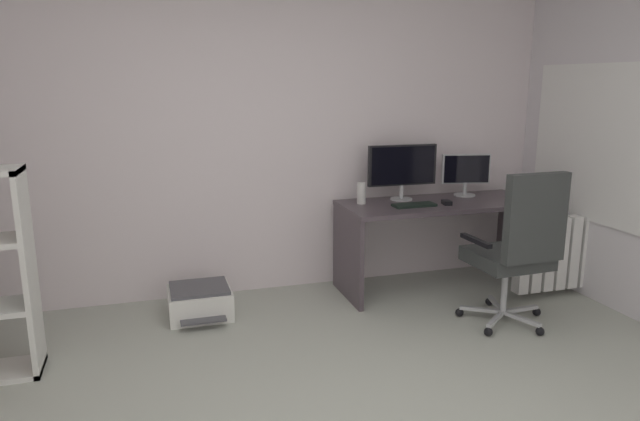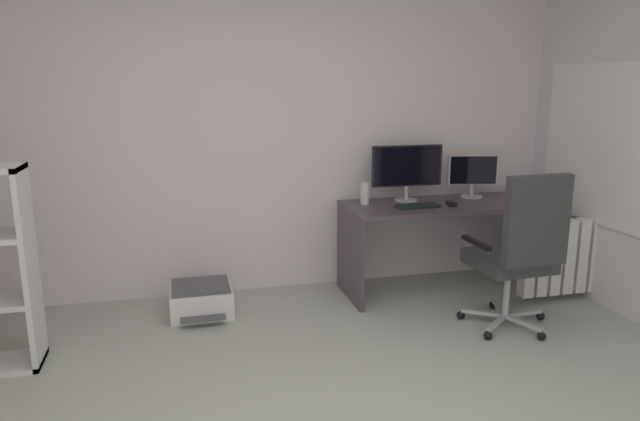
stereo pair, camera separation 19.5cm
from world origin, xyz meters
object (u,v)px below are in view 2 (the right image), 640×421
at_px(desktop_speaker, 365,194).
at_px(desk, 444,225).
at_px(monitor_main, 407,168).
at_px(office_chair, 520,248).
at_px(monitor_secondary, 473,173).
at_px(radiator, 580,255).
at_px(keyboard, 418,206).
at_px(computer_mouse, 451,204).
at_px(printer, 201,299).

bearing_deg(desktop_speaker, desk, -10.52).
bearing_deg(monitor_main, office_chair, -69.71).
bearing_deg(monitor_secondary, radiator, -44.51).
xyz_separation_m(monitor_main, desktop_speaker, (-0.37, -0.05, -0.19)).
bearing_deg(keyboard, monitor_main, 85.98).
height_order(desk, computer_mouse, computer_mouse).
bearing_deg(monitor_secondary, desk, -152.80).
xyz_separation_m(monitor_main, monitor_secondary, (0.59, 0.00, -0.06)).
relative_size(monitor_secondary, computer_mouse, 4.12).
bearing_deg(desk, monitor_secondary, 27.20).
bearing_deg(desk, keyboard, -161.37).
distance_m(desk, office_chair, 0.89).
distance_m(monitor_main, radiator, 1.51).
relative_size(monitor_secondary, printer, 0.85).
xyz_separation_m(keyboard, office_chair, (0.40, -0.78, -0.14)).
xyz_separation_m(monitor_secondary, office_chair, (-0.20, -1.04, -0.34)).
bearing_deg(radiator, computer_mouse, 160.47).
distance_m(computer_mouse, desktop_speaker, 0.68).
bearing_deg(computer_mouse, monitor_main, 142.62).
xyz_separation_m(monitor_secondary, computer_mouse, (-0.33, -0.28, -0.19)).
distance_m(desk, desktop_speaker, 0.70).
bearing_deg(keyboard, radiator, -17.63).
bearing_deg(printer, computer_mouse, -2.17).
height_order(monitor_secondary, computer_mouse, monitor_secondary).
relative_size(desk, monitor_secondary, 3.92).
distance_m(computer_mouse, radiator, 1.08).
distance_m(desk, radiator, 1.07).
distance_m(computer_mouse, office_chair, 0.79).
bearing_deg(printer, desk, 1.10).
relative_size(keyboard, desktop_speaker, 2.00).
bearing_deg(keyboard, printer, 176.58).
bearing_deg(computer_mouse, desk, 97.62).
distance_m(monitor_secondary, radiator, 1.05).
bearing_deg(radiator, desk, 154.69).
distance_m(desk, monitor_main, 0.55).
xyz_separation_m(monitor_secondary, printer, (-2.27, -0.20, -0.83)).
relative_size(monitor_main, office_chair, 0.53).
bearing_deg(computer_mouse, radiator, -10.46).
height_order(keyboard, radiator, keyboard).
bearing_deg(monitor_secondary, desktop_speaker, -177.16).
distance_m(monitor_secondary, keyboard, 0.68).
relative_size(desk, desktop_speaker, 9.51).
height_order(monitor_main, keyboard, monitor_main).
bearing_deg(computer_mouse, keyboard, -174.58).
distance_m(desk, printer, 2.00).
relative_size(monitor_secondary, desktop_speaker, 2.43).
bearing_deg(monitor_main, computer_mouse, -46.45).
bearing_deg(desktop_speaker, monitor_main, 7.28).
bearing_deg(printer, radiator, -8.08).
distance_m(desktop_speaker, radiator, 1.75).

